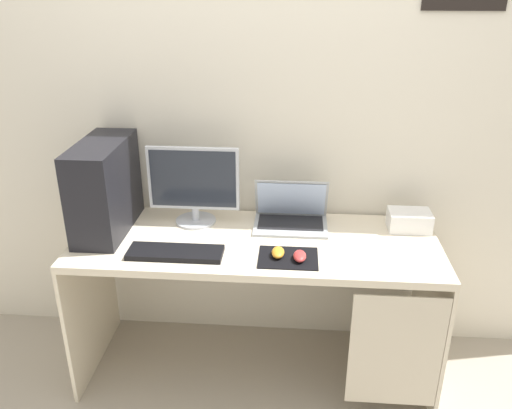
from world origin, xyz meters
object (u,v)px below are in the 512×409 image
Objects in this scene: mouse_left at (278,252)px; mouse_right at (300,256)px; monitor at (194,186)px; projector at (409,220)px; keyboard at (175,253)px; pc_tower at (105,187)px; laptop at (291,216)px.

mouse_left and mouse_right have the same top height.
projector is (1.05, 0.01, -0.15)m from monitor.
mouse_right is at bearing -0.52° from keyboard.
pc_tower is 1.17× the size of keyboard.
projector is at bearing -0.77° from laptop.
laptop is (0.47, 0.02, -0.15)m from monitor.
pc_tower is at bearing -172.34° from laptop.
pc_tower is 5.13× the size of mouse_left.
monitor is 0.64m from mouse_right.
mouse_right is (0.92, -0.24, -0.20)m from pc_tower.
pc_tower is at bearing 148.34° from keyboard.
mouse_left is (0.83, -0.21, -0.20)m from pc_tower.
keyboard is 4.38× the size of mouse_right.
monitor is 1.06× the size of keyboard.
monitor is at bearing -179.55° from projector.
keyboard is at bearing -162.30° from projector.
projector is (0.57, -0.01, 0.00)m from laptop.
pc_tower is 0.97m from mouse_right.
mouse_right is at bearing -146.55° from projector.
monitor is 2.22× the size of projector.
keyboard is (-0.50, -0.35, -0.03)m from laptop.
projector reaches higher than keyboard.
laptop is at bearing 34.96° from keyboard.
keyboard is at bearing 179.48° from mouse_right.
projector reaches higher than mouse_right.
monitor is at bearing 143.48° from mouse_left.
laptop is at bearing 1.92° from monitor.
mouse_right is (0.09, -0.03, 0.00)m from mouse_left.
pc_tower is 0.49m from keyboard.
projector is 0.48× the size of keyboard.
laptop is 3.73× the size of mouse_left.
pc_tower reaches higher than mouse_left.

